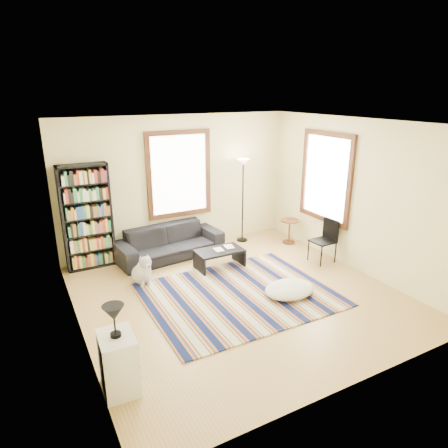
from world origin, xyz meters
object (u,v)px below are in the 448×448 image
bookshelf (87,217)px  floor_lamp (243,201)px  side_table (289,231)px  folding_chair (323,241)px  floor_cushion (290,289)px  coffee_table (219,259)px  sofa (170,242)px  dog (141,268)px  white_cabinet (119,363)px

bookshelf → floor_lamp: (3.28, -0.17, -0.07)m
floor_lamp → side_table: bearing=-36.0°
folding_chair → floor_cushion: bearing=-152.5°
floor_lamp → bookshelf: bearing=177.0°
coffee_table → folding_chair: folding_chair is taller
bookshelf → folding_chair: bookshelf is taller
coffee_table → floor_lamp: 1.70m
floor_cushion → floor_lamp: 2.77m
sofa → side_table: 2.68m
floor_lamp → dog: 2.88m
coffee_table → white_cabinet: (-2.53, -2.40, 0.17)m
white_cabinet → bookshelf: bearing=87.1°
white_cabinet → side_table: bearing=35.1°
bookshelf → floor_cushion: bookshelf is taller
coffee_table → floor_cushion: 1.62m
bookshelf → white_cabinet: bearing=-95.8°
floor_cushion → folding_chair: bearing=30.4°
floor_lamp → dog: (-2.63, -0.96, -0.65)m
bookshelf → floor_lamp: 3.29m
side_table → folding_chair: folding_chair is taller
side_table → bookshelf: bearing=169.2°
side_table → sofa: bearing=168.9°
coffee_table → sofa: bearing=124.8°
dog → floor_lamp: bearing=13.2°
sofa → coffee_table: size_ratio=2.40×
sofa → white_cabinet: (-1.87, -3.34, 0.03)m
dog → white_cabinet: bearing=-119.3°
coffee_table → white_cabinet: white_cabinet is taller
floor_cushion → side_table: bearing=53.4°
white_cabinet → dog: 2.67m
floor_cushion → bookshelf: bearing=134.3°
sofa → bookshelf: size_ratio=1.08×
floor_cushion → white_cabinet: white_cabinet is taller
side_table → white_cabinet: bearing=-147.9°
floor_lamp → sofa: bearing=-176.8°
coffee_table → dog: 1.52m
coffee_table → side_table: side_table is taller
sofa → white_cabinet: bearing=-125.4°
floor_lamp → dog: bearing=-159.9°
bookshelf → side_table: 4.27m
sofa → dog: 1.22m
folding_chair → white_cabinet: 4.76m
floor_cushion → side_table: side_table is taller
floor_lamp → dog: size_ratio=3.35×
sofa → side_table: sofa is taller
sofa → floor_cushion: 2.75m
floor_cushion → dog: bearing=141.6°
bookshelf → white_cabinet: (-0.37, -3.61, -0.65)m
floor_cushion → folding_chair: folding_chair is taller
bookshelf → side_table: size_ratio=3.70×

